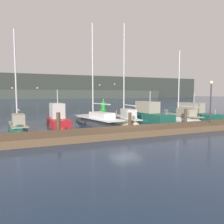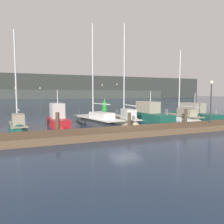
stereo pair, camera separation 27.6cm
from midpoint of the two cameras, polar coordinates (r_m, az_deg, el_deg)
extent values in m
plane|color=navy|center=(18.55, 3.15, -4.41)|extent=(400.00, 400.00, 0.00)
cube|color=brown|center=(16.40, 6.85, -4.85)|extent=(31.37, 2.80, 0.45)
cylinder|color=#4C3D2D|center=(16.02, -14.29, -3.04)|extent=(0.28, 0.28, 1.64)
cylinder|color=#4C3D2D|center=(17.77, 4.24, -2.47)|extent=(0.28, 0.28, 1.44)
cylinder|color=#4C3D2D|center=(20.96, 18.28, -1.38)|extent=(0.28, 0.28, 1.60)
ellipsoid|color=#195647|center=(19.31, -23.72, -4.44)|extent=(1.86, 5.35, 1.63)
cube|color=#A39984|center=(19.24, -23.77, -2.94)|extent=(1.57, 4.50, 0.08)
cube|color=#A39984|center=(18.56, -23.68, -1.77)|extent=(0.99, 1.75, 0.84)
cylinder|color=silver|center=(19.55, -24.24, 8.33)|extent=(0.12, 0.12, 7.60)
cylinder|color=silver|center=(18.54, -23.77, 0.61)|extent=(0.27, 2.01, 0.09)
cylinder|color=silver|center=(21.60, -24.26, -1.48)|extent=(0.04, 0.04, 0.50)
ellipsoid|color=red|center=(20.98, -14.24, -3.48)|extent=(1.76, 4.86, 1.17)
cube|color=red|center=(20.93, -14.26, -2.54)|extent=(1.62, 4.38, 0.69)
cube|color=silver|center=(21.30, -14.53, 0.38)|extent=(1.18, 2.15, 1.38)
cube|color=black|center=(22.24, -14.95, 1.09)|extent=(1.01, 0.29, 0.61)
cylinder|color=silver|center=(20.86, -14.43, 3.92)|extent=(0.07, 0.07, 1.26)
cylinder|color=silver|center=(18.87, -13.26, -1.32)|extent=(0.04, 0.04, 0.60)
ellipsoid|color=#2D3338|center=(21.01, -4.47, -3.33)|extent=(3.65, 8.57, 1.23)
cube|color=silver|center=(20.92, -4.48, -1.50)|extent=(3.07, 7.20, 0.08)
cube|color=silver|center=(20.03, -3.08, -0.87)|extent=(1.74, 2.86, 0.54)
cylinder|color=silver|center=(21.49, -5.45, 10.63)|extent=(0.12, 0.12, 8.96)
cylinder|color=silver|center=(20.06, -3.27, 2.13)|extent=(0.69, 3.05, 0.09)
cylinder|color=silver|center=(24.29, -8.94, -0.08)|extent=(0.04, 0.04, 0.50)
ellipsoid|color=beige|center=(21.71, 3.19, -3.06)|extent=(2.22, 6.60, 1.62)
cube|color=silver|center=(21.64, 3.19, -1.41)|extent=(1.87, 5.54, 0.08)
cube|color=silver|center=(20.86, 3.91, -0.37)|extent=(1.13, 2.16, 0.84)
cylinder|color=silver|center=(22.12, 2.80, 10.67)|extent=(0.12, 0.12, 9.20)
cylinder|color=silver|center=(20.54, 4.20, 1.77)|extent=(0.44, 3.16, 0.09)
cylinder|color=silver|center=(24.42, 0.87, -0.11)|extent=(0.04, 0.04, 0.50)
ellipsoid|color=#195647|center=(24.10, 9.68, -2.34)|extent=(2.03, 6.88, 1.23)
cube|color=#195647|center=(24.05, 9.69, -1.28)|extent=(1.87, 6.20, 0.90)
cube|color=#A39984|center=(24.54, 8.87, 1.33)|extent=(1.38, 3.03, 1.22)
cube|color=black|center=(25.72, 7.28, 1.91)|extent=(1.21, 0.25, 0.55)
cylinder|color=silver|center=(24.04, 9.59, 4.04)|extent=(0.07, 0.07, 1.12)
cylinder|color=silver|center=(21.60, 13.81, -0.04)|extent=(0.04, 0.04, 0.60)
ellipsoid|color=white|center=(25.22, 17.30, -2.18)|extent=(1.82, 6.66, 1.37)
cube|color=#A39984|center=(25.15, 17.34, -0.81)|extent=(1.53, 5.59, 0.08)
cube|color=#A39984|center=(24.51, 18.52, -0.04)|extent=(1.04, 2.14, 0.72)
cylinder|color=silver|center=(25.49, 16.79, 7.26)|extent=(0.12, 0.12, 7.10)
cylinder|color=silver|center=(24.23, 19.02, 1.36)|extent=(0.18, 3.27, 0.09)
cylinder|color=silver|center=(27.57, 13.42, 0.27)|extent=(0.04, 0.04, 0.50)
ellipsoid|color=#195647|center=(28.04, 20.42, -1.58)|extent=(2.50, 7.16, 1.35)
cube|color=#195647|center=(28.01, 20.44, -0.87)|extent=(2.29, 6.44, 0.70)
cube|color=#A39984|center=(28.45, 19.50, 1.12)|extent=(1.68, 3.16, 1.16)
cube|color=black|center=(29.50, 17.63, 1.63)|extent=(1.45, 0.25, 0.52)
cylinder|color=silver|center=(27.99, 20.37, 3.46)|extent=(0.07, 0.07, 1.21)
cylinder|color=silver|center=(25.89, 25.07, -0.01)|extent=(0.04, 0.04, 0.60)
cylinder|color=green|center=(39.08, -2.44, 0.55)|extent=(1.31, 1.31, 0.16)
cylinder|color=green|center=(39.03, -2.44, 1.59)|extent=(0.87, 0.87, 1.26)
cone|color=green|center=(38.99, -2.44, 2.88)|extent=(0.61, 0.61, 0.50)
sphere|color=#F9EAB7|center=(38.98, -2.45, 3.33)|extent=(0.16, 0.16, 0.16)
cylinder|color=#2D2D33|center=(20.82, 23.85, -2.47)|extent=(0.24, 0.24, 0.06)
cylinder|color=#2D2D33|center=(20.69, 24.01, 2.12)|extent=(0.10, 0.10, 3.28)
sphere|color=#F9EAB7|center=(20.69, 24.18, 7.05)|extent=(0.32, 0.32, 0.32)
cube|color=#333833|center=(144.46, -19.67, 6.25)|extent=(240.00, 16.00, 14.73)
cube|color=#3F463F|center=(135.33, -15.26, 4.46)|extent=(144.00, 10.00, 5.20)
cube|color=#F4DB8C|center=(141.03, -7.63, 5.55)|extent=(0.80, 0.10, 0.80)
cube|color=#F4DB8C|center=(136.46, -19.01, 5.96)|extent=(0.80, 0.10, 0.80)
cube|color=#F4DB8C|center=(136.23, -24.68, 5.73)|extent=(0.80, 0.10, 0.80)
cube|color=#F4DB8C|center=(148.39, 0.61, 7.27)|extent=(0.80, 0.10, 0.80)
cube|color=#F4DB8C|center=(144.49, -3.28, 7.07)|extent=(0.80, 0.10, 0.80)
cube|color=#F4DB8C|center=(136.94, -16.49, 4.29)|extent=(0.80, 0.10, 0.80)
camera|label=1|loc=(0.14, -90.37, -0.03)|focal=35.00mm
camera|label=2|loc=(0.14, 89.63, 0.03)|focal=35.00mm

